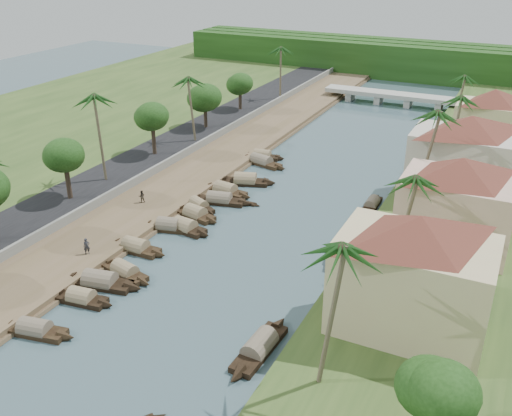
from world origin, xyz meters
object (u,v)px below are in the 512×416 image
at_px(sampan_0, 35,330).
at_px(person_near, 87,246).
at_px(sampan_1, 82,298).
at_px(building_near, 413,273).
at_px(bridge, 394,96).

xyz_separation_m(sampan_0, person_near, (-4.24, 11.50, 1.28)).
xyz_separation_m(sampan_0, sampan_1, (0.31, 5.36, 0.00)).
distance_m(sampan_0, person_near, 12.33).
xyz_separation_m(building_near, sampan_0, (-28.16, -13.12, -5.97)).
xyz_separation_m(bridge, person_near, (-13.41, -75.62, -0.04)).
height_order(building_near, sampan_0, building_near).
bearing_deg(bridge, sampan_1, -96.19).
height_order(building_near, sampan_1, building_near).
xyz_separation_m(building_near, sampan_1, (-27.86, -7.76, -5.97)).
bearing_deg(sampan_0, sampan_1, 75.94).
distance_m(building_near, sampan_0, 31.64).
distance_m(building_near, person_near, 32.78).
bearing_deg(building_near, sampan_0, -155.01).
height_order(bridge, building_near, building_near).
bearing_deg(sampan_0, person_near, 99.43).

